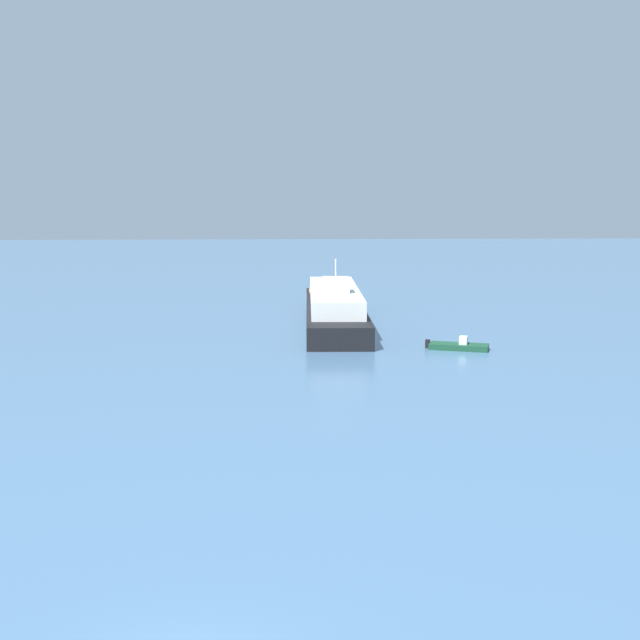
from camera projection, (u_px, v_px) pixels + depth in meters
white_riverboat at (334, 307)px, 62.39m from camera, size 5.34×24.65×5.34m
fishing_skiff at (458, 346)px, 51.25m from camera, size 4.13×2.60×0.88m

